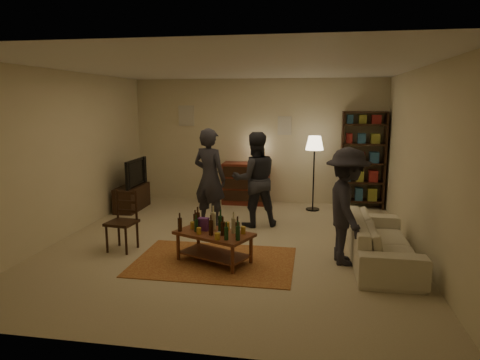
% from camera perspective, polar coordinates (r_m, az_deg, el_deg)
% --- Properties ---
extents(floor, '(6.00, 6.00, 0.00)m').
position_cam_1_polar(floor, '(6.82, -1.12, -8.46)').
color(floor, '#C6B793').
rests_on(floor, ground).
extents(room_shell, '(6.00, 6.00, 6.00)m').
position_cam_1_polar(room_shell, '(9.51, -1.61, 8.02)').
color(room_shell, beige).
rests_on(room_shell, ground).
extents(rug, '(2.20, 1.50, 0.01)m').
position_cam_1_polar(rug, '(6.09, -3.44, -10.78)').
color(rug, brown).
rests_on(rug, ground).
extents(coffee_table, '(1.18, 0.94, 0.77)m').
position_cam_1_polar(coffee_table, '(5.96, -3.49, -7.32)').
color(coffee_table, brown).
rests_on(coffee_table, ground).
extents(dining_chair, '(0.44, 0.44, 0.92)m').
position_cam_1_polar(dining_chair, '(6.67, -15.27, -4.95)').
color(dining_chair, black).
rests_on(dining_chair, ground).
extents(tv_stand, '(0.40, 1.00, 1.06)m').
position_cam_1_polar(tv_stand, '(9.11, -14.22, -1.46)').
color(tv_stand, black).
rests_on(tv_stand, ground).
extents(dresser, '(1.00, 0.50, 1.36)m').
position_cam_1_polar(dresser, '(9.32, 0.86, -0.31)').
color(dresser, maroon).
rests_on(dresser, ground).
extents(bookshelf, '(0.90, 0.34, 2.02)m').
position_cam_1_polar(bookshelf, '(9.25, 16.05, 2.70)').
color(bookshelf, black).
rests_on(bookshelf, ground).
extents(floor_lamp, '(0.36, 0.36, 1.53)m').
position_cam_1_polar(floor_lamp, '(8.77, 9.90, 4.22)').
color(floor_lamp, black).
rests_on(floor_lamp, ground).
extents(sofa, '(0.81, 2.08, 0.61)m').
position_cam_1_polar(sofa, '(6.31, 18.35, -7.67)').
color(sofa, beige).
rests_on(sofa, ground).
extents(person_left, '(0.75, 0.63, 1.76)m').
position_cam_1_polar(person_left, '(7.54, -4.07, 0.24)').
color(person_left, '#26252D').
rests_on(person_left, ground).
extents(person_right, '(0.99, 0.89, 1.69)m').
position_cam_1_polar(person_right, '(7.60, 1.99, 0.08)').
color(person_right, '#282930').
rests_on(person_right, ground).
extents(person_by_sofa, '(0.73, 1.11, 1.61)m').
position_cam_1_polar(person_by_sofa, '(5.99, 14.07, -3.44)').
color(person_by_sofa, '#26252C').
rests_on(person_by_sofa, ground).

